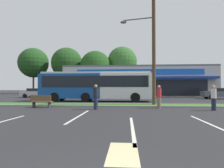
{
  "coord_description": "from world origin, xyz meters",
  "views": [
    {
      "loc": [
        0.41,
        -2.08,
        1.49
      ],
      "look_at": [
        -1.15,
        18.1,
        1.91
      ],
      "focal_mm": 30.66,
      "sensor_mm": 36.0,
      "label": 1
    }
  ],
  "objects_px": {
    "utility_pole": "(152,40)",
    "bus_stop_bench": "(41,101)",
    "pedestrian_by_pole": "(214,98)",
    "pedestrian_mid": "(96,97)",
    "pedestrian_near_bench": "(159,97)",
    "car_1": "(220,93)",
    "car_2": "(37,93)",
    "city_bus": "(96,85)",
    "car_0": "(99,93)"
  },
  "relations": [
    {
      "from": "utility_pole",
      "to": "bus_stop_bench",
      "type": "xyz_separation_m",
      "value": [
        -8.55,
        -2.14,
        -4.98
      ]
    },
    {
      "from": "pedestrian_by_pole",
      "to": "pedestrian_mid",
      "type": "relative_size",
      "value": 0.97
    },
    {
      "from": "bus_stop_bench",
      "to": "pedestrian_near_bench",
      "type": "height_order",
      "value": "pedestrian_near_bench"
    },
    {
      "from": "bus_stop_bench",
      "to": "car_1",
      "type": "bearing_deg",
      "value": -145.78
    },
    {
      "from": "car_2",
      "to": "pedestrian_near_bench",
      "type": "height_order",
      "value": "pedestrian_near_bench"
    },
    {
      "from": "utility_pole",
      "to": "city_bus",
      "type": "bearing_deg",
      "value": 137.5
    },
    {
      "from": "car_1",
      "to": "bus_stop_bench",
      "type": "bearing_deg",
      "value": 34.22
    },
    {
      "from": "bus_stop_bench",
      "to": "car_1",
      "type": "distance_m",
      "value": 22.88
    },
    {
      "from": "utility_pole",
      "to": "car_0",
      "type": "relative_size",
      "value": 2.19
    },
    {
      "from": "utility_pole",
      "to": "car_2",
      "type": "distance_m",
      "value": 20.47
    },
    {
      "from": "pedestrian_near_bench",
      "to": "pedestrian_mid",
      "type": "height_order",
      "value": "pedestrian_mid"
    },
    {
      "from": "city_bus",
      "to": "pedestrian_mid",
      "type": "distance_m",
      "value": 8.21
    },
    {
      "from": "utility_pole",
      "to": "bus_stop_bench",
      "type": "bearing_deg",
      "value": -165.93
    },
    {
      "from": "bus_stop_bench",
      "to": "car_2",
      "type": "xyz_separation_m",
      "value": [
        -7.24,
        14.29,
        0.25
      ]
    },
    {
      "from": "utility_pole",
      "to": "city_bus",
      "type": "height_order",
      "value": "utility_pole"
    },
    {
      "from": "bus_stop_bench",
      "to": "car_1",
      "type": "xyz_separation_m",
      "value": [
        18.92,
        12.87,
        0.27
      ]
    },
    {
      "from": "pedestrian_near_bench",
      "to": "pedestrian_by_pole",
      "type": "height_order",
      "value": "pedestrian_near_bench"
    },
    {
      "from": "city_bus",
      "to": "car_2",
      "type": "distance_m",
      "value": 12.49
    },
    {
      "from": "bus_stop_bench",
      "to": "pedestrian_near_bench",
      "type": "xyz_separation_m",
      "value": [
        8.79,
        0.26,
        0.34
      ]
    },
    {
      "from": "bus_stop_bench",
      "to": "car_2",
      "type": "distance_m",
      "value": 16.02
    },
    {
      "from": "bus_stop_bench",
      "to": "city_bus",
      "type": "bearing_deg",
      "value": -112.62
    },
    {
      "from": "car_2",
      "to": "pedestrian_mid",
      "type": "bearing_deg",
      "value": -52.69
    },
    {
      "from": "pedestrian_near_bench",
      "to": "pedestrian_mid",
      "type": "distance_m",
      "value": 4.63
    },
    {
      "from": "city_bus",
      "to": "pedestrian_near_bench",
      "type": "bearing_deg",
      "value": -50.02
    },
    {
      "from": "utility_pole",
      "to": "car_1",
      "type": "bearing_deg",
      "value": 45.97
    },
    {
      "from": "bus_stop_bench",
      "to": "pedestrian_by_pole",
      "type": "distance_m",
      "value": 12.19
    },
    {
      "from": "utility_pole",
      "to": "pedestrian_near_bench",
      "type": "distance_m",
      "value": 5.01
    },
    {
      "from": "pedestrian_mid",
      "to": "city_bus",
      "type": "bearing_deg",
      "value": 166.89
    },
    {
      "from": "car_1",
      "to": "pedestrian_mid",
      "type": "bearing_deg",
      "value": 43.13
    },
    {
      "from": "utility_pole",
      "to": "pedestrian_near_bench",
      "type": "height_order",
      "value": "utility_pole"
    },
    {
      "from": "car_1",
      "to": "pedestrian_by_pole",
      "type": "height_order",
      "value": "pedestrian_by_pole"
    },
    {
      "from": "pedestrian_near_bench",
      "to": "pedestrian_mid",
      "type": "bearing_deg",
      "value": -146.19
    },
    {
      "from": "car_2",
      "to": "pedestrian_mid",
      "type": "xyz_separation_m",
      "value": [
        11.53,
        -15.13,
        0.11
      ]
    },
    {
      "from": "utility_pole",
      "to": "car_2",
      "type": "height_order",
      "value": "utility_pole"
    },
    {
      "from": "city_bus",
      "to": "car_2",
      "type": "height_order",
      "value": "city_bus"
    },
    {
      "from": "car_1",
      "to": "car_2",
      "type": "height_order",
      "value": "car_1"
    },
    {
      "from": "bus_stop_bench",
      "to": "pedestrian_near_bench",
      "type": "bearing_deg",
      "value": -178.29
    },
    {
      "from": "utility_pole",
      "to": "city_bus",
      "type": "relative_size",
      "value": 0.83
    },
    {
      "from": "car_2",
      "to": "pedestrian_by_pole",
      "type": "distance_m",
      "value": 24.6
    },
    {
      "from": "bus_stop_bench",
      "to": "pedestrian_by_pole",
      "type": "xyz_separation_m",
      "value": [
        12.16,
        -0.85,
        0.33
      ]
    },
    {
      "from": "car_0",
      "to": "pedestrian_near_bench",
      "type": "xyz_separation_m",
      "value": [
        6.5,
        -13.68,
        0.1
      ]
    },
    {
      "from": "bus_stop_bench",
      "to": "car_2",
      "type": "height_order",
      "value": "car_2"
    },
    {
      "from": "utility_pole",
      "to": "car_0",
      "type": "xyz_separation_m",
      "value": [
        -6.26,
        11.8,
        -4.73
      ]
    },
    {
      "from": "car_0",
      "to": "pedestrian_near_bench",
      "type": "bearing_deg",
      "value": -64.6
    },
    {
      "from": "city_bus",
      "to": "car_2",
      "type": "bearing_deg",
      "value": 145.67
    },
    {
      "from": "pedestrian_by_pole",
      "to": "pedestrian_mid",
      "type": "bearing_deg",
      "value": -110.71
    },
    {
      "from": "utility_pole",
      "to": "pedestrian_near_bench",
      "type": "bearing_deg",
      "value": -82.85
    },
    {
      "from": "utility_pole",
      "to": "car_1",
      "type": "distance_m",
      "value": 15.64
    },
    {
      "from": "car_0",
      "to": "car_2",
      "type": "bearing_deg",
      "value": 177.94
    },
    {
      "from": "car_1",
      "to": "pedestrian_near_bench",
      "type": "relative_size",
      "value": 2.62
    }
  ]
}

